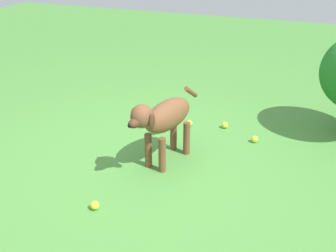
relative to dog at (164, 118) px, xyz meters
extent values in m
plane|color=#478438|center=(-0.14, 0.07, -0.43)|extent=(14.00, 14.00, 0.00)
ellipsoid|color=brown|center=(0.05, -0.01, 0.01)|extent=(0.62, 0.36, 0.26)
cylinder|color=brown|center=(-0.15, -0.04, -0.27)|extent=(0.06, 0.06, 0.31)
cylinder|color=brown|center=(-0.11, 0.10, -0.27)|extent=(0.06, 0.06, 0.31)
cylinder|color=brown|center=(0.22, -0.13, -0.27)|extent=(0.06, 0.06, 0.31)
cylinder|color=brown|center=(0.25, 0.01, -0.27)|extent=(0.06, 0.06, 0.31)
ellipsoid|color=brown|center=(-0.28, 0.07, 0.13)|extent=(0.23, 0.21, 0.19)
ellipsoid|color=#472B19|center=(-0.36, 0.09, 0.10)|extent=(0.15, 0.12, 0.08)
sphere|color=black|center=(-0.42, 0.11, 0.10)|extent=(0.03, 0.03, 0.03)
ellipsoid|color=#472B19|center=(-0.29, -0.02, 0.10)|extent=(0.07, 0.05, 0.14)
ellipsoid|color=#472B19|center=(-0.25, 0.16, 0.10)|extent=(0.07, 0.05, 0.14)
cylinder|color=brown|center=(0.40, -0.10, 0.11)|extent=(0.19, 0.09, 0.15)
sphere|color=yellow|center=(0.78, 0.03, -0.40)|extent=(0.07, 0.07, 0.07)
sphere|color=yellow|center=(0.87, -0.33, -0.40)|extent=(0.07, 0.07, 0.07)
sphere|color=#C5DF36|center=(0.67, -0.68, -0.40)|extent=(0.07, 0.07, 0.07)
sphere|color=yellow|center=(-0.81, 0.23, -0.40)|extent=(0.07, 0.07, 0.07)
camera|label=1|loc=(-2.84, -1.14, 1.41)|focal=42.91mm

